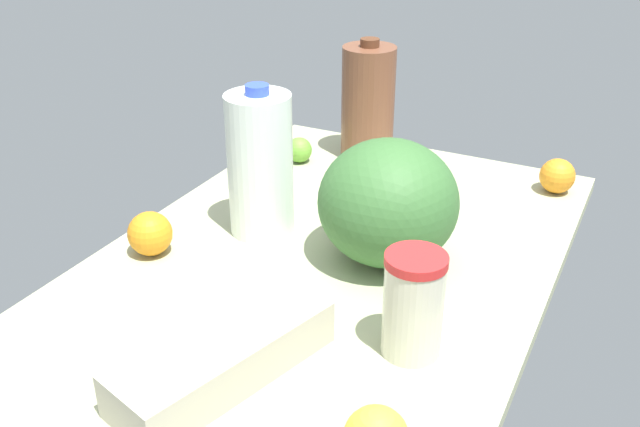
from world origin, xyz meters
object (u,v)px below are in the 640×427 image
at_px(chocolate_milk_jug, 368,103).
at_px(lime_near_front, 299,150).
at_px(tumbler_cup, 413,305).
at_px(milk_jug, 260,165).
at_px(egg_carton, 224,357).
at_px(watermelon, 388,203).
at_px(orange_far_back, 150,234).
at_px(orange_beside_bowl, 557,176).

bearing_deg(chocolate_milk_jug, lime_near_front, 130.30).
relative_size(chocolate_milk_jug, lime_near_front, 4.73).
xyz_separation_m(tumbler_cup, milk_jug, (0.22, 0.38, 0.05)).
bearing_deg(egg_carton, lime_near_front, 36.78).
xyz_separation_m(tumbler_cup, lime_near_front, (0.54, 0.48, -0.05)).
xyz_separation_m(watermelon, milk_jug, (-0.01, 0.25, 0.02)).
relative_size(orange_far_back, orange_beside_bowl, 1.08).
bearing_deg(orange_beside_bowl, watermelon, 152.49).
distance_m(egg_carton, orange_far_back, 0.38).
bearing_deg(milk_jug, tumbler_cup, -119.96).
relative_size(egg_carton, orange_far_back, 4.07).
xyz_separation_m(chocolate_milk_jug, milk_jug, (-0.43, 0.03, 0.00)).
bearing_deg(tumbler_cup, lime_near_front, 41.20).
relative_size(watermelon, tumbler_cup, 1.52).
bearing_deg(watermelon, orange_far_back, 114.43).
distance_m(watermelon, milk_jug, 0.25).
relative_size(tumbler_cup, milk_jug, 0.56).
height_order(egg_carton, chocolate_milk_jug, chocolate_milk_jug).
relative_size(watermelon, chocolate_milk_jug, 0.87).
relative_size(watermelon, orange_far_back, 3.04).
bearing_deg(tumbler_cup, milk_jug, 60.04).
bearing_deg(milk_jug, orange_beside_bowl, -47.67).
relative_size(milk_jug, orange_far_back, 3.58).
xyz_separation_m(watermelon, lime_near_front, (0.32, 0.34, -0.08)).
bearing_deg(orange_far_back, milk_jug, -38.68).
bearing_deg(chocolate_milk_jug, egg_carton, -170.05).
bearing_deg(lime_near_front, chocolate_milk_jug, -49.70).
relative_size(tumbler_cup, orange_far_back, 2.00).
bearing_deg(watermelon, tumbler_cup, -150.00).
height_order(tumbler_cup, orange_beside_bowl, tumbler_cup).
distance_m(tumbler_cup, egg_carton, 0.27).
distance_m(milk_jug, orange_beside_bowl, 0.64).
relative_size(watermelon, egg_carton, 0.75).
relative_size(tumbler_cup, chocolate_milk_jug, 0.58).
xyz_separation_m(watermelon, chocolate_milk_jug, (0.42, 0.22, 0.02)).
distance_m(watermelon, tumbler_cup, 0.26).
xyz_separation_m(watermelon, orange_beside_bowl, (0.42, -0.22, -0.07)).
xyz_separation_m(tumbler_cup, orange_beside_bowl, (0.65, -0.09, -0.04)).
height_order(watermelon, chocolate_milk_jug, chocolate_milk_jug).
bearing_deg(orange_beside_bowl, milk_jug, 132.33).
bearing_deg(watermelon, orange_beside_bowl, -27.51).
relative_size(tumbler_cup, lime_near_front, 2.72).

